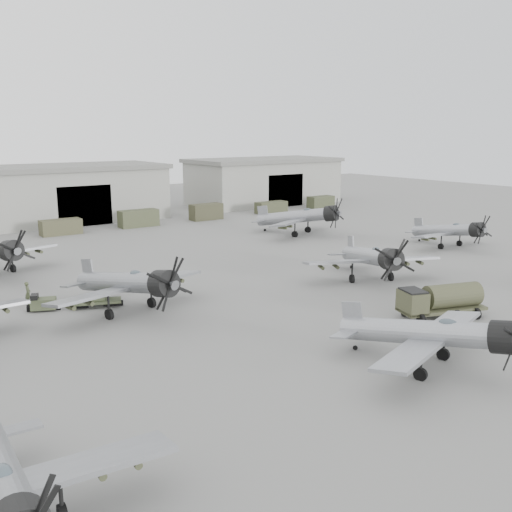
{
  "coord_description": "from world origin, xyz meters",
  "views": [
    {
      "loc": [
        -28.49,
        -27.83,
        13.83
      ],
      "look_at": [
        1.68,
        14.08,
        2.5
      ],
      "focal_mm": 40.0,
      "sensor_mm": 36.0,
      "label": 1
    }
  ],
  "objects": [
    {
      "name": "aircraft_near_0",
      "position": [
        -25.47,
        -9.11,
        2.22
      ],
      "size": [
        12.26,
        11.03,
        4.89
      ],
      "rotation": [
        0.0,
        0.0,
        -0.07
      ],
      "color": "gray",
      "rests_on": "ground"
    },
    {
      "name": "aircraft_far_1",
      "position": [
        21.4,
        30.62,
        2.51
      ],
      "size": [
        13.47,
        12.21,
        5.52
      ],
      "rotation": [
        0.0,
        0.0,
        0.43
      ],
      "color": "gray",
      "rests_on": "ground"
    },
    {
      "name": "ground",
      "position": [
        0.0,
        0.0,
        0.0
      ],
      "size": [
        220.0,
        220.0,
        0.0
      ],
      "primitive_type": "plane",
      "color": "slate",
      "rests_on": "ground"
    },
    {
      "name": "aircraft_near_1",
      "position": [
        -1.51,
        -8.43,
        2.24
      ],
      "size": [
        12.3,
        11.07,
        4.92
      ],
      "rotation": [
        0.0,
        0.0,
        0.3
      ],
      "color": "#999CA2",
      "rests_on": "ground"
    },
    {
      "name": "support_truck_5",
      "position": [
        17.73,
        50.0,
        1.27
      ],
      "size": [
        5.2,
        2.2,
        2.54
      ],
      "primitive_type": "cube",
      "color": "#393925",
      "rests_on": "ground"
    },
    {
      "name": "hangar_center",
      "position": [
        0.0,
        61.96,
        4.37
      ],
      "size": [
        29.0,
        14.8,
        8.7
      ],
      "color": "gray",
      "rests_on": "ground"
    },
    {
      "name": "support_truck_4",
      "position": [
        6.12,
        50.0,
        1.25
      ],
      "size": [
        5.79,
        2.2,
        2.49
      ],
      "primitive_type": "cube",
      "color": "#3F442D",
      "rests_on": "ground"
    },
    {
      "name": "fuel_tanker",
      "position": [
        6.89,
        -2.54,
        1.48
      ],
      "size": [
        7.04,
        4.16,
        2.58
      ],
      "rotation": [
        0.0,
        0.0,
        -0.32
      ],
      "color": "#3E402A",
      "rests_on": "ground"
    },
    {
      "name": "aircraft_mid_3",
      "position": [
        30.35,
        13.35,
        2.1
      ],
      "size": [
        11.53,
        10.37,
        4.62
      ],
      "rotation": [
        0.0,
        0.0,
        -0.04
      ],
      "color": "gray",
      "rests_on": "ground"
    },
    {
      "name": "support_truck_7",
      "position": [
        42.2,
        50.0,
        1.09
      ],
      "size": [
        5.06,
        2.2,
        2.17
      ],
      "primitive_type": "cube",
      "color": "#3B4029",
      "rests_on": "ground"
    },
    {
      "name": "hangar_right",
      "position": [
        38.0,
        61.96,
        4.37
      ],
      "size": [
        29.0,
        14.8,
        8.7
      ],
      "color": "gray",
      "rests_on": "ground"
    },
    {
      "name": "tug_trailer",
      "position": [
        -15.59,
        16.24,
        0.52
      ],
      "size": [
        6.87,
        3.81,
        1.39
      ],
      "rotation": [
        0.0,
        0.0,
        -0.39
      ],
      "color": "#3E462E",
      "rests_on": "ground"
    },
    {
      "name": "aircraft_mid_2",
      "position": [
        10.55,
        7.77,
        2.35
      ],
      "size": [
        12.61,
        11.43,
        5.16
      ],
      "rotation": [
        0.0,
        0.0,
        -0.42
      ],
      "color": "#92949A",
      "rests_on": "ground"
    },
    {
      "name": "ground_crew",
      "position": [
        -17.49,
        19.3,
        0.94
      ],
      "size": [
        0.56,
        0.75,
        1.88
      ],
      "primitive_type": "imported",
      "rotation": [
        0.0,
        0.0,
        1.39
      ],
      "color": "#424930",
      "rests_on": "ground"
    },
    {
      "name": "support_truck_6",
      "position": [
        30.76,
        50.0,
        0.98
      ],
      "size": [
        5.66,
        2.2,
        1.97
      ],
      "primitive_type": "cube",
      "color": "#3B3E29",
      "rests_on": "ground"
    },
    {
      "name": "support_truck_3",
      "position": [
        -5.31,
        50.0,
        1.05
      ],
      "size": [
        5.39,
        2.2,
        2.09
      ],
      "primitive_type": "cube",
      "color": "#45442D",
      "rests_on": "ground"
    },
    {
      "name": "aircraft_mid_1",
      "position": [
        -11.61,
        12.06,
        2.41
      ],
      "size": [
        13.36,
        12.02,
        5.31
      ],
      "rotation": [
        0.0,
        0.0,
        0.22
      ],
      "color": "gray",
      "rests_on": "ground"
    }
  ]
}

